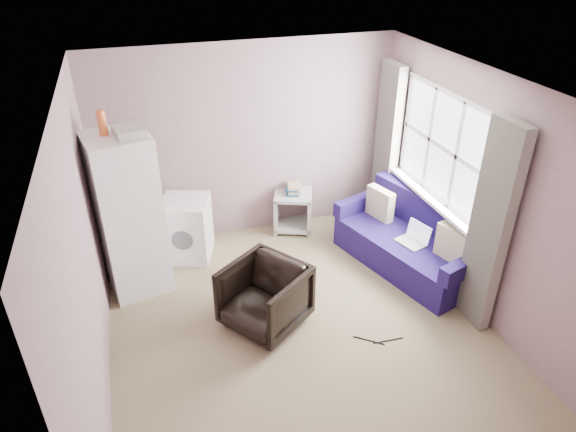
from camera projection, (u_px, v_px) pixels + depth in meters
name	position (u px, v px, depth m)	size (l,w,h in m)	color
room	(304.00, 223.00, 4.72)	(3.84, 4.24, 2.54)	#857557
armchair	(265.00, 294.00, 5.21)	(0.74, 0.69, 0.76)	black
fridge	(129.00, 215.00, 5.51)	(0.75, 0.75, 2.09)	white
washing_machine	(187.00, 227.00, 6.29)	(0.70, 0.70, 0.78)	white
side_table	(293.00, 208.00, 6.91)	(0.63, 0.63, 0.67)	#A5A4A1
sofa	(411.00, 243.00, 6.19)	(1.35, 2.01, 0.82)	#1F1357
window_dressing	(431.00, 181.00, 5.83)	(0.17, 2.62, 2.18)	white
floor_cables	(378.00, 340.00, 5.16)	(0.48, 0.21, 0.01)	black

